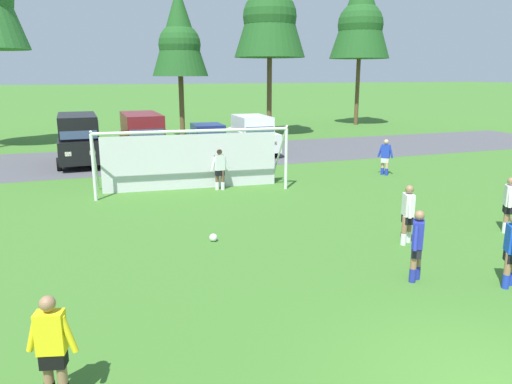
# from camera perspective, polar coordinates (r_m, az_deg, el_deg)

# --- Properties ---
(ground_plane) EXTENTS (400.00, 400.00, 0.00)m
(ground_plane) POSITION_cam_1_polar(r_m,az_deg,el_deg) (20.83, -4.25, 1.13)
(ground_plane) COLOR #3D7028
(parking_lot_strip) EXTENTS (52.00, 8.40, 0.01)m
(parking_lot_strip) POSITION_cam_1_polar(r_m,az_deg,el_deg) (27.66, -8.25, 4.19)
(parking_lot_strip) COLOR #4C4C51
(parking_lot_strip) RESTS_ON ground
(soccer_ball) EXTENTS (0.22, 0.22, 0.22)m
(soccer_ball) POSITION_cam_1_polar(r_m,az_deg,el_deg) (13.57, -5.03, -5.35)
(soccer_ball) COLOR white
(soccer_ball) RESTS_ON ground
(soccer_goal) EXTENTS (7.56, 2.60, 2.57)m
(soccer_goal) POSITION_cam_1_polar(r_m,az_deg,el_deg) (19.37, -7.55, 3.98)
(soccer_goal) COLOR white
(soccer_goal) RESTS_ON ground
(referee) EXTENTS (0.71, 0.35, 1.64)m
(referee) POSITION_cam_1_polar(r_m,az_deg,el_deg) (7.59, -22.78, -16.77)
(referee) COLOR #936B4C
(referee) RESTS_ON ground
(player_striker_near) EXTENTS (0.52, 0.63, 1.64)m
(player_striker_near) POSITION_cam_1_polar(r_m,az_deg,el_deg) (11.87, 27.81, -6.15)
(player_striker_near) COLOR #936B4C
(player_striker_near) RESTS_ON ground
(player_midfield_center) EXTENTS (0.59, 0.58, 1.64)m
(player_midfield_center) POSITION_cam_1_polar(r_m,az_deg,el_deg) (11.39, 18.38, -6.04)
(player_midfield_center) COLOR #936B4C
(player_midfield_center) RESTS_ON ground
(player_defender_far) EXTENTS (0.55, 0.61, 1.64)m
(player_defender_far) POSITION_cam_1_polar(r_m,az_deg,el_deg) (15.92, 27.53, -1.34)
(player_defender_far) COLOR #936B4C
(player_defender_far) RESTS_ON ground
(player_winger_left) EXTENTS (0.75, 0.29, 1.64)m
(player_winger_left) POSITION_cam_1_polar(r_m,az_deg,el_deg) (19.36, -4.28, 2.65)
(player_winger_left) COLOR brown
(player_winger_left) RESTS_ON ground
(player_winger_right) EXTENTS (0.40, 0.70, 1.64)m
(player_winger_right) POSITION_cam_1_polar(r_m,az_deg,el_deg) (13.77, 17.38, -2.56)
(player_winger_right) COLOR #936B4C
(player_winger_right) RESTS_ON ground
(player_trailing_back) EXTENTS (0.54, 0.62, 1.64)m
(player_trailing_back) POSITION_cam_1_polar(r_m,az_deg,el_deg) (22.92, 14.94, 3.96)
(player_trailing_back) COLOR tan
(player_trailing_back) RESTS_ON ground
(parked_car_slot_far_left) EXTENTS (2.26, 4.83, 2.52)m
(parked_car_slot_far_left) POSITION_cam_1_polar(r_m,az_deg,el_deg) (26.43, -20.10, 5.98)
(parked_car_slot_far_left) COLOR black
(parked_car_slot_far_left) RESTS_ON ground
(parked_car_slot_left) EXTENTS (2.22, 4.81, 2.52)m
(parked_car_slot_left) POSITION_cam_1_polar(r_m,az_deg,el_deg) (26.17, -13.19, 6.38)
(parked_car_slot_left) COLOR maroon
(parked_car_slot_left) RESTS_ON ground
(parked_car_slot_center_left) EXTENTS (2.17, 4.27, 1.72)m
(parked_car_slot_center_left) POSITION_cam_1_polar(r_m,az_deg,el_deg) (28.10, -5.62, 6.21)
(parked_car_slot_center_left) COLOR navy
(parked_car_slot_center_left) RESTS_ON ground
(parked_car_slot_center) EXTENTS (2.29, 4.68, 2.16)m
(parked_car_slot_center) POSITION_cam_1_polar(r_m,az_deg,el_deg) (28.31, -0.39, 6.81)
(parked_car_slot_center) COLOR silver
(parked_car_slot_center) RESTS_ON ground
(tree_center_back) EXTENTS (3.91, 3.91, 10.43)m
(tree_center_back) POSITION_cam_1_polar(r_m,az_deg,el_deg) (35.77, -9.01, 17.83)
(tree_center_back) COLOR brown
(tree_center_back) RESTS_ON ground
(tree_mid_right) EXTENTS (5.09, 5.09, 13.57)m
(tree_mid_right) POSITION_cam_1_polar(r_m,az_deg,el_deg) (36.60, 1.64, 21.30)
(tree_mid_right) COLOR brown
(tree_mid_right) RESTS_ON ground
(tree_right_edge) EXTENTS (5.22, 5.22, 13.93)m
(tree_right_edge) POSITION_cam_1_polar(r_m,az_deg,el_deg) (45.55, 12.24, 19.84)
(tree_right_edge) COLOR brown
(tree_right_edge) RESTS_ON ground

